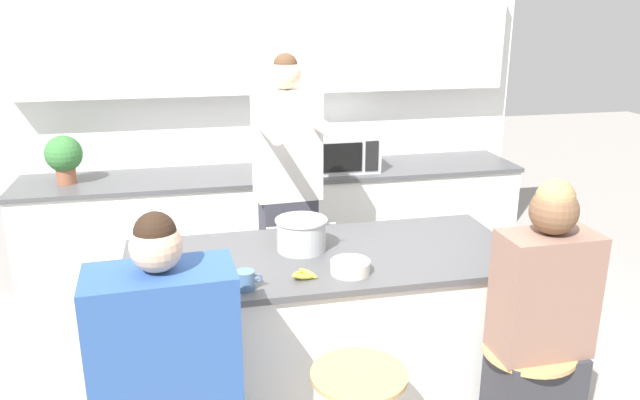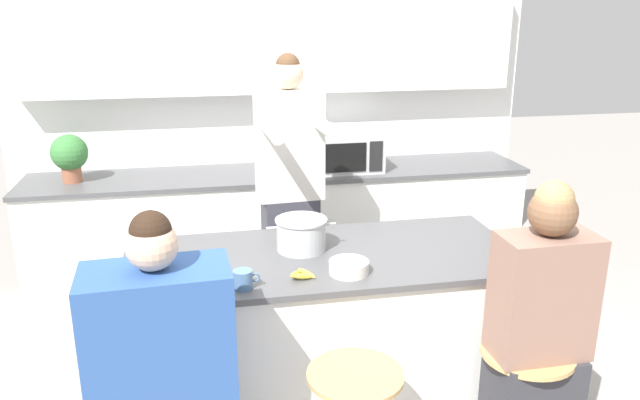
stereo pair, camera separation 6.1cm
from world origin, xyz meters
name	(u,v)px [view 2 (the right image)]	position (x,y,z in m)	size (l,w,h in m)	color
wall_back	(274,78)	(0.00, 1.76, 1.54)	(3.75, 0.22, 2.70)	white
back_counter	(282,233)	(0.00, 1.48, 0.47)	(3.48, 0.59, 0.93)	white
kitchen_island	(323,337)	(0.00, 0.00, 0.46)	(1.88, 0.81, 0.90)	black
person_cooking	(290,211)	(-0.05, 0.70, 0.90)	(0.40, 0.58, 1.80)	#383842
person_wrapped_blanket	(165,398)	(-0.73, -0.64, 0.64)	(0.54, 0.31, 1.38)	#2D5193
person_seated_near	(536,355)	(0.78, -0.64, 0.65)	(0.39, 0.27, 1.41)	#333338
cooking_pot	(301,234)	(-0.09, 0.09, 0.98)	(0.34, 0.25, 0.16)	#B7BABC
fruit_bowl	(349,267)	(0.07, -0.23, 0.93)	(0.18, 0.18, 0.06)	silver
coffee_cup_near	(243,279)	(-0.41, -0.30, 0.95)	(0.11, 0.08, 0.08)	#4C7099
banana_bunch	(301,275)	(-0.15, -0.25, 0.92)	(0.13, 0.09, 0.04)	yellow
microwave	(344,151)	(0.44, 1.45, 1.06)	(0.51, 0.38, 0.26)	#B2B5B7
potted_plant	(70,155)	(-1.38, 1.48, 1.11)	(0.24, 0.24, 0.32)	#93563D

